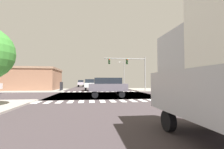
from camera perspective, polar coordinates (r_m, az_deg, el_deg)
The scene contains 11 objects.
ground at distance 23.04m, azimuth -2.95°, elevation -7.26°, with size 90.00×90.00×0.05m.
sidewalk_corner_ne at distance 38.00m, azimuth 15.42°, elevation -5.13°, with size 12.00×12.00×0.14m.
sidewalk_corner_nw at distance 36.63m, azimuth -25.47°, elevation -5.08°, with size 12.00×12.00×0.14m.
crosswalk_near at distance 15.79m, azimuth -1.58°, elevation -9.38°, with size 13.50×2.00×0.01m.
crosswalk_far at distance 30.29m, azimuth -4.61°, elevation -6.04°, with size 13.50×2.00×0.01m.
traffic_signal_mast at distance 30.92m, azimuth 6.16°, elevation 3.22°, with size 8.04×0.55×6.63m.
street_lamp at distance 45.53m, azimuth 3.98°, elevation 0.82°, with size 1.78×0.32×7.45m.
bank_building at distance 39.82m, azimuth -28.53°, elevation -1.45°, with size 15.72×10.58×4.77m.
suv_farside_2 at distance 19.51m, azimuth -1.48°, elevation -3.96°, with size 4.60×1.96×2.34m.
pickup_crossing_1 at distance 33.52m, azimuth -7.92°, elevation -3.47°, with size 2.00×5.10×2.35m.
suv_outer_3 at distance 56.40m, azimuth -10.94°, elevation -2.92°, with size 1.96×4.60×2.34m.
Camera 1 is at (-1.96, -22.88, 1.91)m, focal length 25.85 mm.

